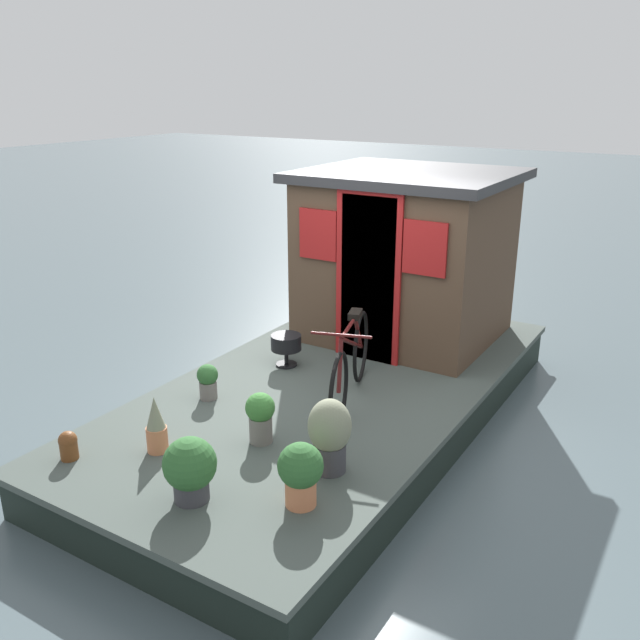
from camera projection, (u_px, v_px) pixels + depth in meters
ground_plane at (331, 423)px, 6.65m from camera, size 60.00×60.00×0.00m
houseboat_deck at (331, 403)px, 6.58m from camera, size 5.43×2.68×0.43m
houseboat_cabin at (406, 254)px, 7.49m from camera, size 1.94×2.18×1.84m
bicycle at (351, 364)px, 5.98m from camera, size 1.66×0.68×0.82m
potted_plant_lavender at (190, 468)px, 4.61m from camera, size 0.37×0.37×0.47m
potted_plant_rosemary at (301, 471)px, 4.55m from camera, size 0.31×0.31×0.46m
potted_plant_geranium at (208, 380)px, 6.14m from camera, size 0.19×0.19×0.33m
potted_plant_thyme at (260, 415)px, 5.37m from camera, size 0.24×0.24×0.42m
potted_plant_ivy at (156, 426)px, 5.24m from camera, size 0.16×0.16×0.46m
potted_plant_sage at (330, 433)px, 4.94m from camera, size 0.32×0.32×0.57m
charcoal_grill at (286, 344)px, 6.84m from camera, size 0.31×0.31×0.33m
mooring_bollard at (68, 445)px, 5.16m from camera, size 0.14×0.14×0.23m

